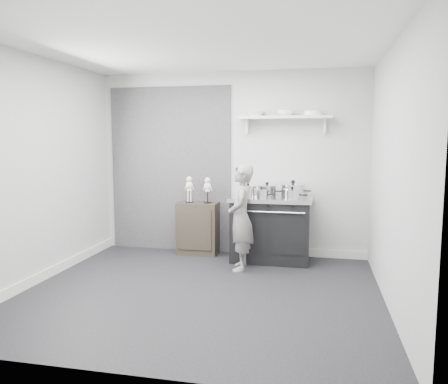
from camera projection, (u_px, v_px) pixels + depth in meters
The scene contains 16 objects.
ground at pixel (200, 292), 4.92m from camera, with size 4.00×4.00×0.00m, color black.
room_shell at pixel (195, 146), 4.89m from camera, with size 4.02×3.62×2.71m.
wall_shelf at pixel (285, 118), 6.14m from camera, with size 1.30×0.26×0.24m.
stove at pixel (271, 228), 6.17m from camera, with size 1.14×0.71×0.91m.
side_cabinet at pixel (198, 228), 6.54m from camera, with size 0.60×0.35×0.77m, color black.
child at pixel (241, 217), 5.70m from camera, with size 0.51×0.33×1.39m, color gray.
pot_front_left at pixel (248, 191), 6.07m from camera, with size 0.32×0.23×0.20m.
pot_back_left at pixel (267, 190), 6.23m from camera, with size 0.36×0.28×0.20m.
pot_back_right at pixel (293, 190), 6.16m from camera, with size 0.42×0.34×0.23m.
pot_front_right at pixel (292, 194), 5.89m from camera, with size 0.33×0.24×0.17m.
pot_front_center at pixel (261, 194), 5.96m from camera, with size 0.30×0.21×0.16m.
skeleton_full at pixel (189, 187), 6.49m from camera, with size 0.13×0.08×0.45m, color silver, non-canonical shape.
skeleton_torso at pixel (208, 188), 6.43m from camera, with size 0.12×0.08×0.44m, color silver, non-canonical shape.
bowl_large at pixel (255, 114), 6.22m from camera, with size 0.28×0.28×0.07m, color white.
bowl_small at pixel (286, 113), 6.13m from camera, with size 0.24×0.24×0.08m, color white.
plate_stack at pixel (313, 113), 6.05m from camera, with size 0.26×0.26×0.06m, color white.
Camera 1 is at (1.26, -4.59, 1.71)m, focal length 35.00 mm.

